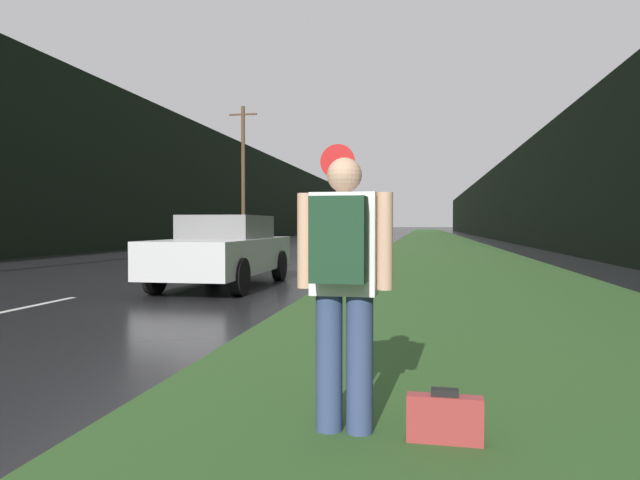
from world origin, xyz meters
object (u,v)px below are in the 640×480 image
Objects in this scene: car_passing_far at (355,233)px; car_passing_near at (224,250)px; hitchhiker_with_backpack at (343,276)px; car_oncoming at (332,231)px; suitcase at (445,420)px; stop_sign at (338,198)px.

car_passing_near is at bearing 90.00° from car_passing_far.
car_oncoming is (-7.55, 47.08, -0.23)m from hitchhiker_with_backpack.
suitcase is 0.10× the size of car_oncoming.
hitchhiker_with_backpack is 30.71m from car_passing_far.
hitchhiker_with_backpack reaches higher than car_passing_near.
hitchhiker_with_backpack is at bearing 96.68° from car_passing_far.
car_passing_far is at bearing 99.36° from suitcase.
car_passing_near is at bearing -84.21° from car_oncoming.
hitchhiker_with_backpack is at bearing -81.24° from stop_sign.
stop_sign is 0.73× the size of car_passing_far.
stop_sign is 8.80m from suitcase.
stop_sign reaches higher than hitchhiker_with_backpack.
hitchhiker_with_backpack reaches higher than car_oncoming.
stop_sign is 8.53m from hitchhiker_with_backpack.
hitchhiker_with_backpack is 0.41× the size of car_passing_far.
car_passing_far reaches higher than suitcase.
suitcase is 8.93m from car_passing_near.
car_oncoming is at bearing -84.21° from car_passing_near.
car_oncoming is at bearing 100.69° from hitchhiker_with_backpack.
car_passing_far is 0.96× the size of car_oncoming.
stop_sign is 2.59m from car_passing_near.
car_passing_near reaches higher than car_oncoming.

